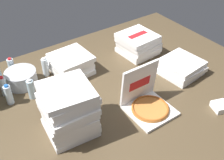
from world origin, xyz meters
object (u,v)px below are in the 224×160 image
at_px(pizza_stack_left_mid, 138,44).
at_px(napkin_pile, 220,106).
at_px(pizza_stack_center_near, 70,63).
at_px(water_bottle_2, 45,67).
at_px(water_bottle_0, 9,95).
at_px(ice_bucket, 21,78).
at_px(open_pizza_box, 147,102).
at_px(pizza_stack_left_far, 181,67).
at_px(water_bottle_4, 4,86).
at_px(pizza_stack_right_far, 69,110).
at_px(water_bottle_3, 31,89).
at_px(water_bottle_5, 12,67).

distance_m(pizza_stack_left_mid, napkin_pile, 1.13).
distance_m(pizza_stack_center_near, water_bottle_2, 0.25).
xyz_separation_m(water_bottle_0, napkin_pile, (1.48, -1.12, -0.07)).
relative_size(ice_bucket, water_bottle_2, 1.47).
height_order(water_bottle_2, napkin_pile, water_bottle_2).
bearing_deg(open_pizza_box, pizza_stack_center_near, 107.52).
relative_size(pizza_stack_left_far, ice_bucket, 1.41).
bearing_deg(water_bottle_4, open_pizza_box, -43.15).
bearing_deg(water_bottle_2, pizza_stack_right_far, -100.16).
relative_size(pizza_stack_center_near, water_bottle_3, 2.00).
xyz_separation_m(open_pizza_box, water_bottle_3, (-0.76, 0.71, 0.02)).
distance_m(pizza_stack_center_near, pizza_stack_left_far, 1.13).
relative_size(pizza_stack_center_near, water_bottle_4, 2.00).
relative_size(pizza_stack_left_mid, water_bottle_2, 2.02).
height_order(pizza_stack_left_far, ice_bucket, ice_bucket).
relative_size(ice_bucket, water_bottle_5, 1.47).
bearing_deg(water_bottle_5, pizza_stack_right_far, -82.26).
distance_m(water_bottle_2, water_bottle_4, 0.44).
height_order(pizza_stack_right_far, water_bottle_5, pizza_stack_right_far).
distance_m(open_pizza_box, pizza_stack_right_far, 0.69).
height_order(pizza_stack_right_far, ice_bucket, pizza_stack_right_far).
distance_m(pizza_stack_left_far, napkin_pile, 0.59).
distance_m(ice_bucket, napkin_pile, 1.86).
bearing_deg(water_bottle_0, open_pizza_box, -38.16).
bearing_deg(pizza_stack_left_mid, napkin_pile, -89.07).
bearing_deg(water_bottle_5, open_pizza_box, -55.40).
height_order(water_bottle_3, water_bottle_5, same).
distance_m(open_pizza_box, pizza_stack_left_mid, 0.91).
xyz_separation_m(water_bottle_0, water_bottle_2, (0.44, 0.21, 0.00)).
distance_m(pizza_stack_left_mid, water_bottle_0, 1.46).
xyz_separation_m(water_bottle_2, water_bottle_5, (-0.28, 0.19, 0.00)).
height_order(water_bottle_2, water_bottle_3, same).
xyz_separation_m(water_bottle_0, water_bottle_5, (0.16, 0.40, 0.00)).
xyz_separation_m(pizza_stack_left_mid, water_bottle_4, (-1.46, 0.14, -0.02)).
xyz_separation_m(pizza_stack_left_far, pizza_stack_left_mid, (-0.12, 0.55, 0.05)).
height_order(ice_bucket, water_bottle_3, water_bottle_3).
height_order(open_pizza_box, pizza_stack_right_far, pizza_stack_right_far).
height_order(pizza_stack_right_far, pizza_stack_left_mid, pizza_stack_right_far).
xyz_separation_m(ice_bucket, water_bottle_4, (-0.18, -0.06, 0.02)).
xyz_separation_m(open_pizza_box, water_bottle_4, (-0.95, 0.89, 0.02)).
relative_size(pizza_stack_right_far, napkin_pile, 3.26).
relative_size(ice_bucket, napkin_pile, 2.28).
bearing_deg(napkin_pile, water_bottle_4, 139.51).
relative_size(open_pizza_box, pizza_stack_left_far, 0.94).
relative_size(ice_bucket, water_bottle_0, 1.47).
bearing_deg(water_bottle_4, water_bottle_3, -44.01).
xyz_separation_m(open_pizza_box, napkin_pile, (0.53, -0.37, -0.05)).
distance_m(open_pizza_box, water_bottle_5, 1.40).
height_order(pizza_stack_center_near, pizza_stack_left_mid, pizza_stack_left_mid).
bearing_deg(pizza_stack_right_far, water_bottle_2, 79.84).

